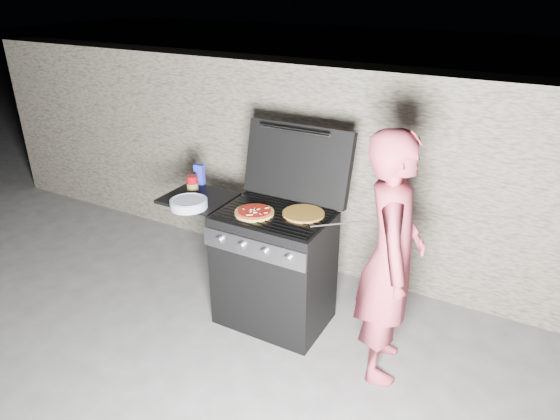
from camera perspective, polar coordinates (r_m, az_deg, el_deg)
The scene contains 10 objects.
ground at distance 4.00m, azimuth -0.64°, elevation -12.28°, with size 50.00×50.00×0.00m, color #555352.
stone_wall at distance 4.40m, azimuth 6.06°, elevation 4.60°, with size 8.00×0.35×1.80m, color gray.
gas_grill at distance 3.86m, azimuth -3.93°, elevation -5.76°, with size 1.34×0.79×0.91m, color black, non-canonical shape.
pizza_topped at distance 3.52m, azimuth -2.95°, elevation -0.21°, with size 0.28×0.28×0.03m, color tan, non-canonical shape.
pizza_plain at distance 3.51m, azimuth 2.70°, elevation -0.41°, with size 0.30×0.30×0.02m, color gold.
sauce_jar at distance 3.94m, azimuth -9.98°, elevation 2.94°, with size 0.09×0.09×0.13m, color #A1060E.
blue_carton at distance 4.09m, azimuth -9.19°, elevation 4.04°, with size 0.08×0.04×0.17m, color #252CB8.
plate_stack at distance 3.69m, azimuth -10.39°, elevation 0.72°, with size 0.27×0.27×0.06m, color silver.
person at distance 3.19m, azimuth 12.53°, elevation -5.51°, with size 0.61×0.40×1.67m, color #B23E4E.
tongs at distance 3.31m, azimuth 7.03°, elevation -1.59°, with size 0.01×0.01×0.41m, color black.
Camera 1 is at (1.58, -2.77, 2.42)m, focal length 32.00 mm.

